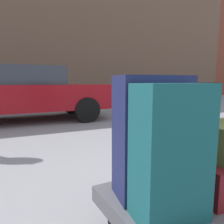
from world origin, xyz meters
The scene contains 10 objects.
building_facade_brick centered at (2.00, 10.62, 4.46)m, with size 24.00×1.20×8.92m, color brown.
building_facade_side centered at (14.00, 10.53, 4.02)m, with size 12.00×1.00×8.03m, color brown.
luggage_cart centered at (0.00, 0.00, 0.27)m, with size 1.21×0.71×0.34m.
suitcase_teal_rear_left centered at (-0.39, -0.12, 0.68)m, with size 0.36×0.23×0.68m, color #144C51.
suitcase_black_stacked_top centered at (0.04, 0.20, 0.68)m, with size 0.41×0.23×0.68m, color black.
suitcase_navy_front_right centered at (-0.32, 0.10, 0.70)m, with size 0.42×0.24×0.72m, color #191E47.
parked_car centered at (-0.55, 5.10, 0.76)m, with size 4.41×2.15×1.42m.
bicycle_leaning centered at (5.49, 8.93, 0.37)m, with size 1.65×0.71×0.96m.
bollard_kerb_near centered at (2.65, 7.19, 0.34)m, with size 0.27×0.27×0.67m, color #383838.
bollard_kerb_mid centered at (4.10, 7.19, 0.34)m, with size 0.27×0.27×0.67m, color #383838.
Camera 1 is at (-1.11, -0.86, 1.02)m, focal length 33.80 mm.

